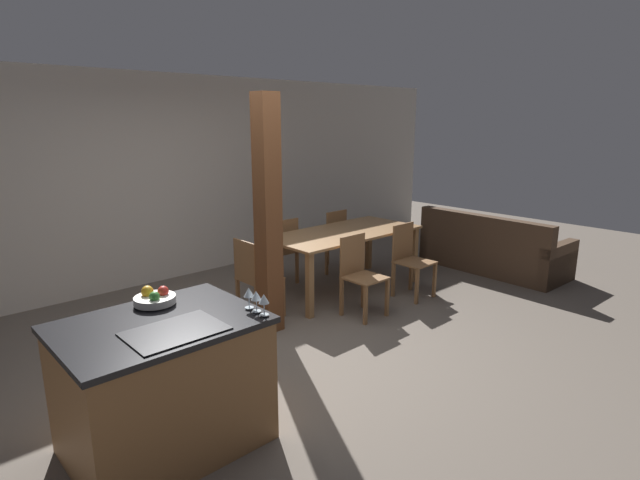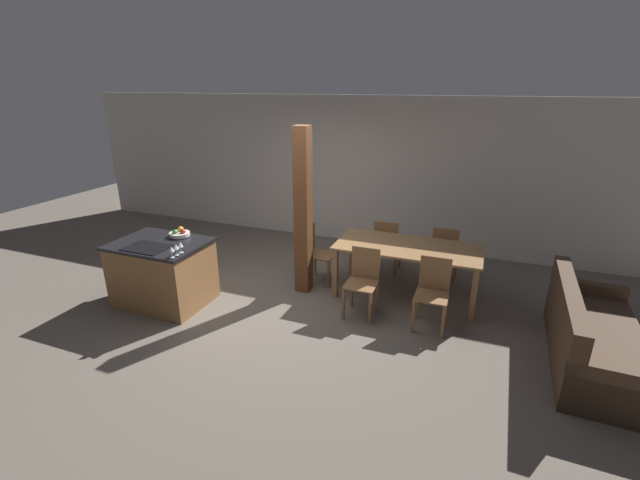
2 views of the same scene
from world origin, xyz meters
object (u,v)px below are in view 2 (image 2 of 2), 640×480
Objects in this scene: fruit_bowl at (180,233)px; couch at (592,340)px; kitchen_island at (163,272)px; timber_post at (303,213)px; dining_table at (408,252)px; dining_chair_near_left at (363,280)px; dining_chair_head_end at (317,252)px; wine_glass_middle at (176,247)px; dining_chair_near_right at (432,292)px; dining_chair_far_left at (387,245)px; wine_glass_near at (171,250)px; wine_glass_far at (180,245)px; dining_chair_far_right at (445,253)px.

couch is at bearing 2.95° from fruit_bowl.
couch is at bearing 6.07° from kitchen_island.
kitchen_island is 0.52× the size of timber_post.
fruit_bowl is 3.18m from dining_table.
dining_table is 2.24× the size of dining_chair_near_left.
dining_chair_head_end is 0.37× the size of timber_post.
couch is at bearing -103.48° from dining_chair_head_end.
wine_glass_middle is 2.39m from dining_chair_near_left.
dining_chair_near_right is at bearing -57.32° from dining_table.
wine_glass_middle is 0.16× the size of dining_chair_far_left.
dining_chair_far_left is at bearing 49.83° from wine_glass_near.
kitchen_island is 2.09m from timber_post.
dining_table is (2.55, 1.71, -0.33)m from wine_glass_middle.
wine_glass_middle reaches higher than dining_chair_near_left.
couch is at bearing 11.31° from wine_glass_near.
wine_glass_middle is at bearing -161.34° from dining_chair_near_right.
couch is (5.14, 0.27, -0.66)m from fruit_bowl.
fruit_bowl is 2.01m from dining_chair_head_end.
timber_post is at bearing 52.11° from wine_glass_near.
wine_glass_far is 0.16× the size of dining_chair_far_right.
fruit_bowl is at bearing 122.05° from wine_glass_near.
kitchen_island is at bearing 30.77° from dining_chair_far_right.
timber_post is (1.12, 1.35, 0.18)m from wine_glass_middle.
fruit_bowl reaches higher than dining_chair_far_left.
dining_chair_near_right and dining_chair_far_right have the same top height.
couch is at bearing 10.33° from wine_glass_middle.
wine_glass_middle is 1.00× the size of wine_glass_far.
fruit_bowl is (0.11, 0.29, 0.49)m from kitchen_island.
dining_chair_far_right is at bearing 37.78° from wine_glass_far.
wine_glass_middle reaches higher than couch.
fruit_bowl is 0.80m from wine_glass_near.
dining_table is at bearing 70.59° from couch.
wine_glass_far reaches higher than fruit_bowl.
kitchen_island is 2.22m from dining_chair_head_end.
fruit_bowl is 0.73m from wine_glass_middle.
dining_chair_near_left is at bearing -127.18° from dining_chair_head_end.
wine_glass_near is 0.16× the size of dining_chair_far_right.
dining_chair_far_right is at bearing 90.00° from dining_chair_near_right.
wine_glass_middle is (0.00, 0.08, 0.00)m from wine_glass_near.
dining_table is 0.85m from dining_chair_near_right.
dining_table is at bearing 14.04° from timber_post.
dining_chair_far_right reaches higher than dining_table.
dining_table is (2.55, 1.62, -0.33)m from wine_glass_far.
timber_post is (-3.60, 0.49, 0.91)m from couch.
wine_glass_far is at bearing 47.85° from dining_chair_far_left.
wine_glass_near is 0.16× the size of dining_chair_near_right.
wine_glass_far is 0.16× the size of dining_chair_head_end.
wine_glass_middle is 0.16× the size of dining_chair_near_left.
fruit_bowl is 2.60m from dining_chair_near_left.
kitchen_island is at bearing 38.56° from dining_chair_far_left.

